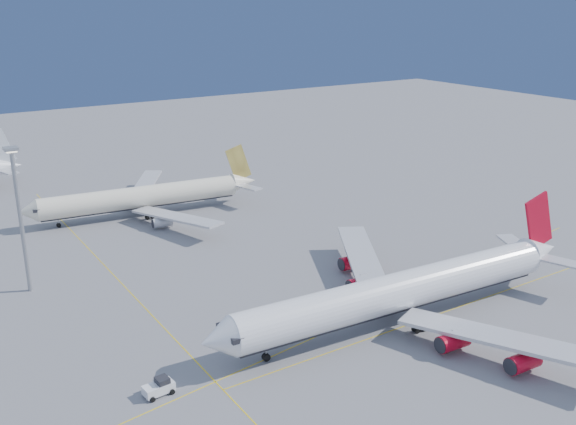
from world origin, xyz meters
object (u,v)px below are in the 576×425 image
object	(u,v)px
airliner_etihad	(146,197)
light_mast	(19,209)
pushback_tug	(159,387)
airliner_virgin	(406,290)

from	to	relation	value
airliner_etihad	light_mast	world-z (taller)	light_mast
light_mast	pushback_tug	bearing A→B (deg)	-80.27
pushback_tug	light_mast	xyz separation A→B (m)	(-7.68, 44.81, 15.16)
light_mast	airliner_virgin	bearing A→B (deg)	-42.46
airliner_virgin	pushback_tug	bearing A→B (deg)	-179.46
airliner_etihad	pushback_tug	world-z (taller)	airliner_etihad
airliner_etihad	pushback_tug	xyz separation A→B (m)	(-27.51, -75.93, -3.71)
pushback_tug	airliner_virgin	bearing A→B (deg)	-7.43
airliner_etihad	light_mast	xyz separation A→B (m)	(-35.19, -31.11, 11.45)
airliner_etihad	airliner_virgin	bearing A→B (deg)	-71.77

